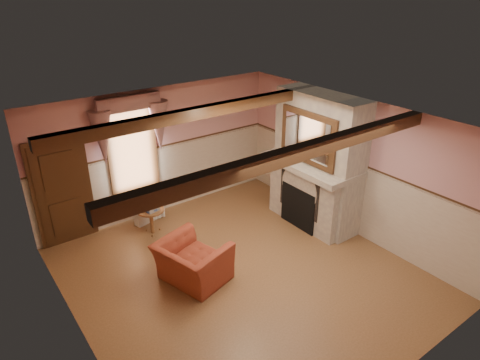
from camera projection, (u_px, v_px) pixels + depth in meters
floor at (241, 274)px, 7.66m from camera, size 5.50×6.00×0.01m
ceiling at (241, 124)px, 6.47m from camera, size 5.50×6.00×0.01m
wall_back at (159, 152)px, 9.25m from camera, size 5.50×0.02×2.80m
wall_front at (398, 306)px, 4.88m from camera, size 5.50×0.02×2.80m
wall_left at (73, 265)px, 5.58m from camera, size 0.02×6.00×2.80m
wall_right at (351, 166)px, 8.54m from camera, size 0.02×6.00×2.80m
wainscot at (241, 238)px, 7.34m from camera, size 5.50×6.00×1.50m
chair_rail at (241, 200)px, 7.02m from camera, size 5.50×6.00×0.08m
firebox at (300, 207)px, 8.98m from camera, size 0.20×0.95×0.90m
armchair at (193, 262)px, 7.37m from camera, size 1.26×1.36×0.74m
side_table at (152, 221)px, 8.80m from camera, size 0.61×0.61×0.55m
book_stack at (150, 205)px, 8.62m from camera, size 0.31×0.36×0.20m
radiator at (149, 208)px, 9.24m from camera, size 0.72×0.33×0.60m
bowl at (318, 162)px, 8.57m from camera, size 0.31×0.31×0.08m
mantel_clock at (287, 146)px, 9.20m from camera, size 0.14×0.24×0.20m
oil_lamp at (304, 152)px, 8.82m from camera, size 0.11×0.11×0.28m
candle_red at (342, 171)px, 8.09m from camera, size 0.06×0.06×0.16m
jar_yellow at (336, 169)px, 8.20m from camera, size 0.06×0.06×0.12m
fireplace at (318, 160)px, 8.81m from camera, size 0.85×2.00×2.80m
mantel at (312, 164)px, 8.73m from camera, size 1.05×2.05×0.12m
overmantel_mirror at (307, 138)px, 8.37m from camera, size 0.06×1.44×1.04m
door at (63, 193)px, 8.22m from camera, size 1.10×0.10×2.10m
window at (132, 147)px, 8.79m from camera, size 1.06×0.08×2.02m
window_drapes at (131, 120)px, 8.47m from camera, size 1.30×0.14×1.40m
ceiling_beam_front at (296, 154)px, 5.64m from camera, size 5.50×0.18×0.20m
ceiling_beam_back at (200, 112)px, 7.38m from camera, size 5.50×0.18×0.20m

